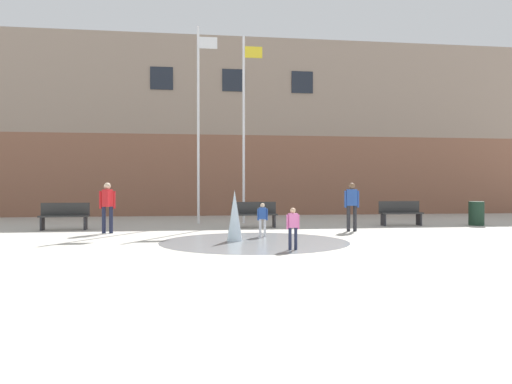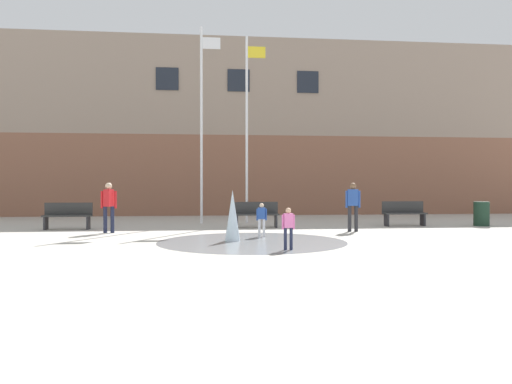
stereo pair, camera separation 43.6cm
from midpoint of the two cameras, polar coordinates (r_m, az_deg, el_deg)
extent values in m
plane|color=#B2ADA3|center=(8.35, 6.58, -9.67)|extent=(100.00, 100.00, 0.00)
cube|color=brown|center=(27.85, -3.62, 1.81)|extent=(36.00, 6.00, 4.02)
cube|color=gray|center=(28.28, -3.63, 10.89)|extent=(36.00, 6.00, 4.91)
cube|color=#1E232D|center=(25.33, -11.23, 12.63)|extent=(1.10, 0.06, 1.10)
cube|color=#1E232D|center=(25.37, -3.12, 12.63)|extent=(1.10, 0.06, 1.10)
cube|color=#1E232D|center=(25.89, 4.81, 12.38)|extent=(1.10, 0.06, 1.10)
cylinder|color=gray|center=(13.36, -1.13, -5.70)|extent=(5.04, 5.04, 0.01)
cone|color=silver|center=(13.51, -3.39, -2.70)|extent=(0.42, 0.42, 1.38)
cube|color=#28282D|center=(18.29, -23.87, -3.33)|extent=(0.06, 0.40, 0.44)
cube|color=#28282D|center=(17.96, -19.57, -3.39)|extent=(0.06, 0.40, 0.44)
cube|color=#2D2D2D|center=(18.10, -21.74, -2.59)|extent=(1.60, 0.44, 0.05)
cube|color=#2D2D2D|center=(18.28, -21.60, -1.82)|extent=(1.60, 0.04, 0.42)
cube|color=#28282D|center=(17.73, -3.11, -3.40)|extent=(0.06, 0.40, 0.44)
cube|color=#28282D|center=(17.90, 1.37, -3.35)|extent=(0.06, 0.40, 0.44)
cube|color=#2D2D2D|center=(17.78, -0.86, -2.59)|extent=(1.60, 0.44, 0.05)
cube|color=#2D2D2D|center=(17.97, -0.93, -1.80)|extent=(1.60, 0.04, 0.42)
cube|color=#28282D|center=(19.09, 13.71, -3.12)|extent=(0.06, 0.40, 0.44)
cube|color=#28282D|center=(19.65, 17.52, -3.02)|extent=(0.06, 0.40, 0.44)
cube|color=#2D2D2D|center=(19.34, 15.65, -2.35)|extent=(1.60, 0.44, 0.05)
cube|color=#2D2D2D|center=(19.52, 15.42, -1.63)|extent=(1.60, 0.04, 0.42)
cylinder|color=silver|center=(14.62, -0.37, -4.13)|extent=(0.07, 0.07, 0.52)
cylinder|color=silver|center=(14.64, 0.16, -4.12)|extent=(0.07, 0.07, 0.52)
cube|color=#284C9E|center=(14.60, -0.11, -2.45)|extent=(0.23, 0.17, 0.33)
sphere|color=beige|center=(14.59, -0.11, -1.54)|extent=(0.13, 0.13, 0.13)
cylinder|color=#284C9E|center=(14.59, -0.61, -2.59)|extent=(0.05, 0.05, 0.34)
cylinder|color=#284C9E|center=(14.62, 0.40, -2.58)|extent=(0.05, 0.05, 0.34)
cylinder|color=#28282D|center=(16.58, 9.78, -3.00)|extent=(0.12, 0.12, 0.84)
cylinder|color=#28282D|center=(16.64, 10.51, -2.99)|extent=(0.12, 0.12, 0.84)
cube|color=#284C9E|center=(16.58, 10.15, -0.62)|extent=(0.38, 0.27, 0.54)
sphere|color=brown|center=(16.57, 10.15, 0.68)|extent=(0.21, 0.21, 0.21)
cylinder|color=#284C9E|center=(16.52, 9.46, -0.81)|extent=(0.08, 0.08, 0.55)
cylinder|color=#284C9E|center=(16.65, 10.84, -0.80)|extent=(0.08, 0.08, 0.55)
cylinder|color=#1E233D|center=(16.41, -17.73, -3.07)|extent=(0.12, 0.12, 0.84)
cylinder|color=#1E233D|center=(16.37, -16.97, -3.08)|extent=(0.12, 0.12, 0.84)
cube|color=red|center=(16.36, -17.36, -0.66)|extent=(0.29, 0.38, 0.54)
sphere|color=beige|center=(16.35, -17.37, 0.65)|extent=(0.21, 0.21, 0.21)
cylinder|color=red|center=(16.39, -18.09, -0.85)|extent=(0.08, 0.08, 0.55)
cylinder|color=red|center=(16.32, -16.63, -0.85)|extent=(0.08, 0.08, 0.55)
cylinder|color=#1E233D|center=(11.68, 2.84, -5.37)|extent=(0.07, 0.07, 0.52)
cylinder|color=#1E233D|center=(11.71, 3.50, -5.36)|extent=(0.07, 0.07, 0.52)
cube|color=pink|center=(11.66, 3.17, -3.28)|extent=(0.22, 0.15, 0.33)
sphere|color=tan|center=(11.64, 3.17, -2.13)|extent=(0.13, 0.13, 0.13)
cylinder|color=pink|center=(11.63, 2.54, -3.45)|extent=(0.05, 0.05, 0.34)
cylinder|color=pink|center=(11.68, 3.80, -3.43)|extent=(0.05, 0.05, 0.34)
cylinder|color=silver|center=(19.90, -7.24, 7.58)|extent=(0.10, 0.10, 7.74)
cube|color=silver|center=(20.55, -6.10, 16.60)|extent=(0.70, 0.02, 0.45)
cylinder|color=silver|center=(19.98, -2.05, 7.12)|extent=(0.10, 0.10, 7.43)
cube|color=yellow|center=(20.60, -0.91, 15.68)|extent=(0.70, 0.02, 0.45)
cylinder|color=#193323|center=(20.38, 23.32, -2.26)|extent=(0.56, 0.56, 0.90)
camera|label=1|loc=(0.22, -90.81, -0.01)|focal=35.00mm
camera|label=2|loc=(0.22, 89.19, 0.01)|focal=35.00mm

